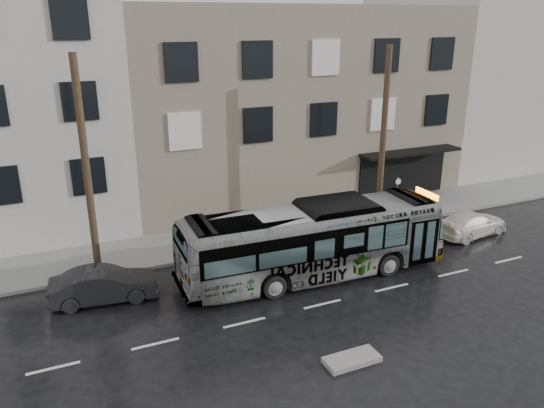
{
  "coord_description": "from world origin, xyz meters",
  "views": [
    {
      "loc": [
        -9.03,
        -17.96,
        10.32
      ],
      "look_at": [
        0.12,
        2.5,
        2.44
      ],
      "focal_mm": 35.0,
      "sensor_mm": 36.0,
      "label": 1
    }
  ],
  "objects": [
    {
      "name": "utility_pole_rear",
      "position": [
        -7.5,
        3.3,
        4.65
      ],
      "size": [
        0.3,
        0.3,
        9.0
      ],
      "primitive_type": "cylinder",
      "color": "#503D28",
      "rests_on": "sidewalk"
    },
    {
      "name": "building_taupe",
      "position": [
        5.0,
        12.7,
        5.5
      ],
      "size": [
        20.0,
        12.0,
        11.0
      ],
      "primitive_type": "cube",
      "color": "gray",
      "rests_on": "ground"
    },
    {
      "name": "utility_pole_front",
      "position": [
        6.5,
        3.3,
        4.65
      ],
      "size": [
        0.3,
        0.3,
        9.0
      ],
      "primitive_type": "cylinder",
      "color": "#503D28",
      "rests_on": "sidewalk"
    },
    {
      "name": "white_sedan",
      "position": [
        10.15,
        0.49,
        0.6
      ],
      "size": [
        4.34,
        2.23,
        1.2
      ],
      "primitive_type": "imported",
      "rotation": [
        0.0,
        0.0,
        1.71
      ],
      "color": "white",
      "rests_on": "ground"
    },
    {
      "name": "sign_post",
      "position": [
        7.6,
        3.3,
        1.35
      ],
      "size": [
        0.06,
        0.06,
        2.4
      ],
      "primitive_type": "cylinder",
      "color": "slate",
      "rests_on": "sidewalk"
    },
    {
      "name": "building_filler",
      "position": [
        24.0,
        12.7,
        6.0
      ],
      "size": [
        18.0,
        12.0,
        12.0
      ],
      "primitive_type": "cube",
      "color": "beige",
      "rests_on": "ground"
    },
    {
      "name": "sidewalk",
      "position": [
        0.0,
        4.9,
        0.07
      ],
      "size": [
        90.0,
        3.6,
        0.15
      ],
      "primitive_type": "cube",
      "color": "gray",
      "rests_on": "ground"
    },
    {
      "name": "ground",
      "position": [
        0.0,
        0.0,
        0.0
      ],
      "size": [
        120.0,
        120.0,
        0.0
      ],
      "primitive_type": "plane",
      "color": "black",
      "rests_on": "ground"
    },
    {
      "name": "bus",
      "position": [
        0.75,
        -0.24,
        1.58
      ],
      "size": [
        11.46,
        3.11,
        3.17
      ],
      "primitive_type": "imported",
      "rotation": [
        0.0,
        0.0,
        1.53
      ],
      "color": "#B2B2B2",
      "rests_on": "ground"
    },
    {
      "name": "dark_sedan",
      "position": [
        -7.53,
        1.18,
        0.66
      ],
      "size": [
        4.17,
        1.89,
        1.33
      ],
      "primitive_type": "imported",
      "rotation": [
        0.0,
        0.0,
        1.45
      ],
      "color": "black",
      "rests_on": "ground"
    },
    {
      "name": "slush_pile",
      "position": [
        -0.91,
        -6.03,
        0.09
      ],
      "size": [
        1.8,
        0.8,
        0.18
      ],
      "primitive_type": "cube",
      "rotation": [
        0.0,
        0.0,
        0.0
      ],
      "color": "gray",
      "rests_on": "ground"
    }
  ]
}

